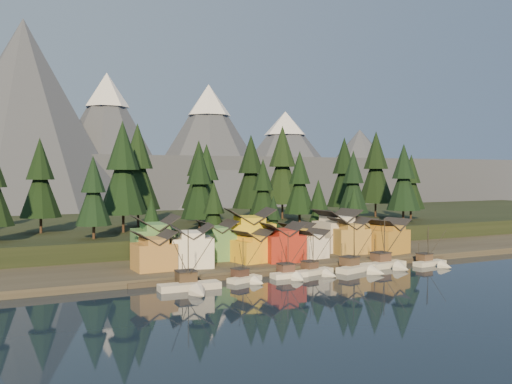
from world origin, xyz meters
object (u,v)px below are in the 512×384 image
boat_6 (433,258)px  boat_3 (318,266)px  boat_0 (192,279)px  house_back_0 (155,238)px  boat_5 (390,257)px  house_back_1 (217,239)px  house_front_0 (154,250)px  boat_1 (248,273)px  boat_2 (291,268)px  house_front_1 (191,245)px  boat_4 (361,262)px

boat_6 → boat_3: bearing=168.9°
boat_0 → house_back_0: house_back_0 is taller
boat_5 → house_back_1: (-34.68, 20.43, 3.81)m
boat_6 → house_back_1: house_back_1 is taller
boat_5 → house_back_1: size_ratio=1.38×
house_back_0 → boat_3: bearing=-32.2°
house_back_1 → house_front_0: bearing=-154.1°
boat_1 → boat_3: 17.40m
boat_2 → boat_3: boat_2 is taller
house_front_1 → house_back_0: 10.31m
boat_4 → house_back_1: bearing=123.3°
boat_6 → house_back_0: (-60.15, 24.75, 5.20)m
boat_4 → boat_6: boat_4 is taller
boat_3 → house_front_1: size_ratio=0.96×
house_front_0 → house_back_1: (17.33, 7.05, 0.54)m
boat_3 → house_back_0: house_back_0 is taller
boat_5 → boat_4: bearing=-177.5°
boat_6 → boat_5: bearing=162.0°
boat_2 → boat_5: size_ratio=0.83×
boat_6 → house_front_0: 65.18m
boat_4 → house_front_0: boat_4 is taller
boat_5 → house_front_1: 45.81m
boat_3 → house_back_1: size_ratio=1.10×
boat_2 → house_back_0: (-22.37, 23.23, 5.01)m
boat_4 → boat_6: (20.33, -1.01, -0.29)m
house_front_0 → boat_5: bearing=-15.6°
boat_6 → house_back_0: size_ratio=0.96×
boat_5 → house_front_1: (-43.53, 13.76, 3.82)m
boat_3 → boat_5: (19.37, -0.22, 0.64)m
boat_2 → house_back_0: house_back_0 is taller
boat_0 → house_back_0: 26.60m
boat_0 → house_back_1: bearing=60.3°
boat_1 → boat_4: bearing=-19.7°
boat_2 → boat_4: (17.44, -0.51, 0.10)m
boat_6 → house_front_1: (-54.66, 16.05, 4.41)m
boat_0 → boat_1: bearing=15.6°
boat_3 → boat_6: size_ratio=0.99×
house_front_1 → house_back_1: size_ratio=1.15×
boat_2 → boat_3: (7.28, 1.00, -0.24)m
boat_0 → house_front_1: size_ratio=1.25×
boat_0 → boat_1: boat_0 is taller
house_back_0 → house_back_1: bearing=-3.4°
boat_5 → boat_6: (11.13, -2.30, -0.59)m
boat_1 → house_front_1: bearing=97.0°
boat_4 → boat_2: bearing=162.1°
boat_4 → boat_5: boat_5 is taller
boat_0 → boat_4: bearing=5.7°
boat_1 → house_back_0: bearing=99.8°
boat_0 → boat_1: size_ratio=1.35×
boat_0 → boat_5: 49.91m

